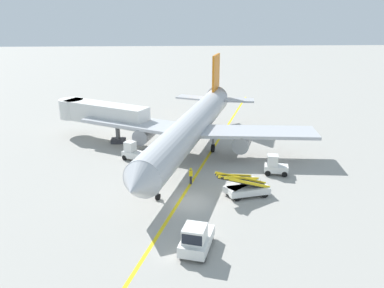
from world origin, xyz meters
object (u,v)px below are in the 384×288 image
object	(u,v)px
safety_cone_nose_left	(139,187)
baggage_tug_by_cargo_door	(132,152)
jet_bridge	(97,113)
airliner	(192,126)
baggage_tug_near_wing	(275,166)
pushback_tug	(196,239)
ground_crew_marshaller	(191,175)
safety_cone_nose_right	(244,141)
belt_loader_aft_hold	(247,189)
belt_loader_forward_hold	(241,184)

from	to	relation	value
safety_cone_nose_left	baggage_tug_by_cargo_door	bearing A→B (deg)	99.26
jet_bridge	safety_cone_nose_left	size ratio (longest dim) A/B	28.04
baggage_tug_by_cargo_door	safety_cone_nose_left	xyz separation A→B (m)	(1.29, -7.90, -0.71)
airliner	baggage_tug_near_wing	world-z (taller)	airliner
pushback_tug	ground_crew_marshaller	bearing A→B (deg)	89.29
jet_bridge	pushback_tug	distance (m)	28.48
jet_bridge	safety_cone_nose_left	bearing A→B (deg)	-67.86
jet_bridge	ground_crew_marshaller	bearing A→B (deg)	-52.18
ground_crew_marshaller	safety_cone_nose_right	world-z (taller)	ground_crew_marshaller
baggage_tug_by_cargo_door	belt_loader_aft_hold	bearing A→B (deg)	-41.08
airliner	safety_cone_nose_left	distance (m)	11.25
safety_cone_nose_left	safety_cone_nose_right	size ratio (longest dim) A/B	1.00
baggage_tug_near_wing	ground_crew_marshaller	xyz separation A→B (m)	(-8.76, -1.98, -0.02)
belt_loader_aft_hold	safety_cone_nose_left	bearing A→B (deg)	168.92
baggage_tug_near_wing	ground_crew_marshaller	bearing A→B (deg)	-167.26
baggage_tug_near_wing	airliner	bearing A→B (deg)	142.69
belt_loader_aft_hold	baggage_tug_by_cargo_door	bearing A→B (deg)	138.92
safety_cone_nose_left	baggage_tug_near_wing	bearing A→B (deg)	12.18
pushback_tug	jet_bridge	bearing A→B (deg)	113.35
belt_loader_aft_hold	safety_cone_nose_left	world-z (taller)	belt_loader_aft_hold
safety_cone_nose_left	pushback_tug	bearing A→B (deg)	-64.88
jet_bridge	pushback_tug	size ratio (longest dim) A/B	3.08
safety_cone_nose_left	safety_cone_nose_right	bearing A→B (deg)	46.64
belt_loader_forward_hold	ground_crew_marshaller	distance (m)	5.03
belt_loader_aft_hold	ground_crew_marshaller	bearing A→B (deg)	149.50
baggage_tug_by_cargo_door	baggage_tug_near_wing	bearing A→B (deg)	-18.12
airliner	safety_cone_nose_right	xyz separation A→B (m)	(6.82, 3.82, -3.20)
airliner	jet_bridge	bearing A→B (deg)	151.73
pushback_tug	baggage_tug_near_wing	world-z (taller)	pushback_tug
airliner	safety_cone_nose_left	xyz separation A→B (m)	(-5.52, -9.26, -3.20)
baggage_tug_near_wing	belt_loader_aft_hold	size ratio (longest dim) A/B	0.51
belt_loader_aft_hold	airliner	bearing A→B (deg)	111.86
baggage_tug_by_cargo_door	safety_cone_nose_right	world-z (taller)	baggage_tug_by_cargo_door
jet_bridge	belt_loader_aft_hold	bearing A→B (deg)	-47.06
airliner	belt_loader_forward_hold	world-z (taller)	airliner
safety_cone_nose_right	belt_loader_forward_hold	bearing A→B (deg)	-100.90
airliner	belt_loader_aft_hold	bearing A→B (deg)	-68.14
airliner	ground_crew_marshaller	world-z (taller)	airliner
pushback_tug	baggage_tug_by_cargo_door	bearing A→B (deg)	108.61
pushback_tug	belt_loader_aft_hold	bearing A→B (deg)	58.51
safety_cone_nose_left	belt_loader_forward_hold	bearing A→B (deg)	-5.86
baggage_tug_by_cargo_door	safety_cone_nose_left	distance (m)	8.04
pushback_tug	ground_crew_marshaller	xyz separation A→B (m)	(0.14, 11.37, -0.08)
pushback_tug	safety_cone_nose_right	world-z (taller)	pushback_tug
belt_loader_forward_hold	jet_bridge	bearing A→B (deg)	133.88
baggage_tug_by_cargo_door	airliner	bearing A→B (deg)	11.26
belt_loader_forward_hold	belt_loader_aft_hold	bearing A→B (deg)	-68.22
pushback_tug	safety_cone_nose_left	bearing A→B (deg)	115.12
jet_bridge	ground_crew_marshaller	world-z (taller)	jet_bridge
baggage_tug_near_wing	pushback_tug	bearing A→B (deg)	-123.68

